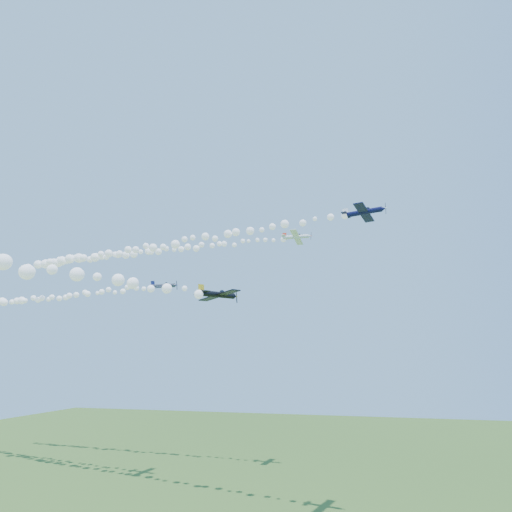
% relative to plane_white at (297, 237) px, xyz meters
% --- Properties ---
extents(ground, '(260.00, 260.00, 0.00)m').
position_rel_plane_white_xyz_m(ground, '(-12.76, -15.08, -54.73)').
color(ground, '#2C491B').
rests_on(ground, ground).
extents(plane_white, '(7.62, 7.88, 2.55)m').
position_rel_plane_white_xyz_m(plane_white, '(0.00, 0.00, 0.00)').
color(plane_white, white).
extents(smoke_trail_white, '(74.84, 8.73, 3.17)m').
position_rel_plane_white_xyz_m(smoke_trail_white, '(-39.68, 3.27, -0.29)').
color(smoke_trail_white, white).
extents(plane_navy, '(7.67, 8.11, 2.22)m').
position_rel_plane_white_xyz_m(plane_navy, '(16.22, -29.44, -5.20)').
color(plane_navy, '#0B0C34').
extents(smoke_trail_navy, '(85.22, 22.46, 2.99)m').
position_rel_plane_white_xyz_m(smoke_trail_navy, '(-28.58, -18.75, -5.40)').
color(smoke_trail_navy, white).
extents(plane_grey, '(7.45, 7.68, 2.47)m').
position_rel_plane_white_xyz_m(plane_grey, '(-28.23, -13.80, -13.35)').
color(plane_grey, '#323849').
extents(smoke_trail_grey, '(73.37, 16.77, 3.30)m').
position_rel_plane_white_xyz_m(smoke_trail_grey, '(-67.06, -6.07, -13.75)').
color(smoke_trail_grey, white).
extents(plane_black, '(7.94, 7.52, 2.21)m').
position_rel_plane_white_xyz_m(plane_black, '(-6.58, -37.96, -19.74)').
color(plane_black, black).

